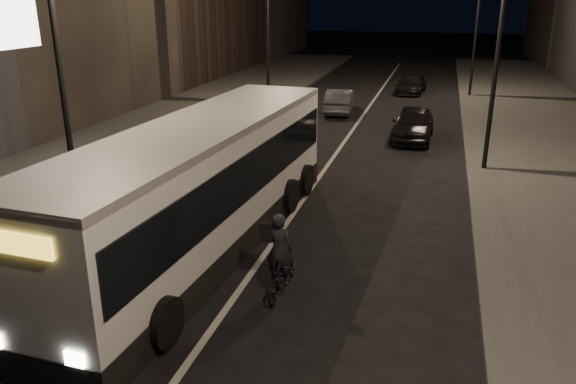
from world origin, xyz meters
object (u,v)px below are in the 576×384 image
Objects in this scene: streetlight_right_mid at (494,17)px; streetlight_left_near at (63,25)px; streetlight_left_far at (272,8)px; cyclist_on_bicycle at (281,267)px; car_far at (411,84)px; streetlight_right_far at (474,7)px; car_mid at (340,101)px; city_bus at (203,181)px; car_near at (413,124)px.

streetlight_right_mid is 1.00× the size of streetlight_left_near.
streetlight_right_mid is at bearing -43.16° from streetlight_left_far.
car_far is (1.07, 27.10, -0.05)m from cyclist_on_bicycle.
streetlight_left_near reaches higher than car_far.
streetlight_right_far is 5.88m from car_far.
streetlight_right_far reaches higher than car_mid.
city_bus is 2.87× the size of car_near.
car_mid is at bearing 76.97° from streetlight_left_near.
car_far is at bearing 73.55° from streetlight_left_near.
cyclist_on_bicycle is 0.46× the size of car_near.
streetlight_left_near is 4.24× the size of cyclist_on_bicycle.
car_near is at bearing 56.22° from streetlight_left_near.
car_far is (-0.82, 12.62, -0.12)m from car_near.
streetlight_left_near is at bearing 71.79° from car_mid.
car_near is (-2.52, -11.83, -4.65)m from streetlight_right_far.
streetlight_right_far is 12.24m from streetlight_left_far.
city_bus is at bearing -7.04° from streetlight_left_near.
streetlight_right_far reaches higher than cyclist_on_bicycle.
car_far is (7.32, 6.79, -4.77)m from streetlight_left_far.
streetlight_right_far is at bearing 81.84° from cyclist_on_bicycle.
car_mid is at bearing 125.85° from streetlight_right_mid.
streetlight_right_mid is at bearing -73.70° from car_far.
car_far is at bearing -119.01° from car_mid.
streetlight_right_mid is 12.34m from car_mid.
streetlight_left_far is at bearing 136.84° from streetlight_right_mid.
streetlight_left_near is 0.68× the size of city_bus.
cyclist_on_bicycle is (-4.41, -10.31, -4.72)m from streetlight_right_mid.
car_far is at bearing 95.39° from car_near.
streetlight_left_near reaches higher than car_near.
streetlight_left_far reaches higher than cyclist_on_bicycle.
cyclist_on_bicycle is 19.68m from car_mid.
cyclist_on_bicycle is (6.25, -20.31, -4.72)m from streetlight_left_far.
car_mid is (-2.26, 19.55, 0.00)m from cyclist_on_bicycle.
cyclist_on_bicycle is 0.47× the size of car_far.
car_mid is at bearing -10.81° from streetlight_left_far.
streetlight_right_far reaches higher than city_bus.
streetlight_left_near is at bearing -90.00° from streetlight_left_far.
city_bus is 25.53m from car_far.
streetlight_left_near is 18.00m from streetlight_left_far.
streetlight_right_far is 25.68m from city_bus.
city_bus is (3.73, -0.46, -3.62)m from streetlight_left_near.
streetlight_right_far is at bearing -8.18° from car_far.
car_mid is at bearing 97.97° from cyclist_on_bicycle.
streetlight_right_far is 1.00× the size of streetlight_left_near.
cyclist_on_bicycle is at bearing -99.52° from streetlight_right_far.
streetlight_right_far reaches higher than car_far.
city_bus is (-6.93, -8.46, -3.62)m from streetlight_right_mid.
streetlight_left_far is (-10.66, -6.00, 0.00)m from streetlight_right_far.
city_bus is 13.42m from car_near.
car_near is (8.14, 12.17, -4.65)m from streetlight_left_near.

